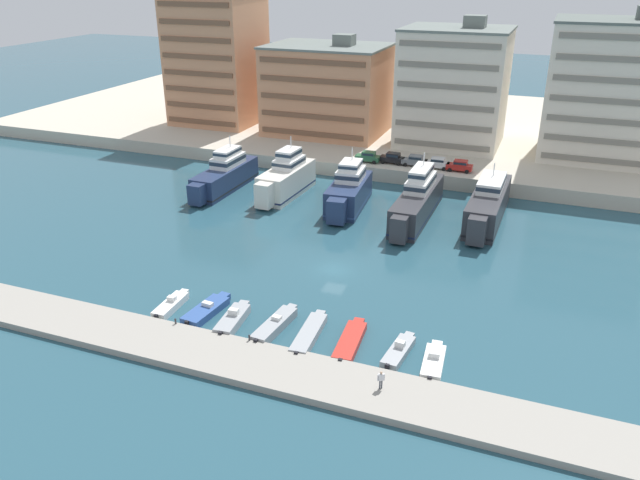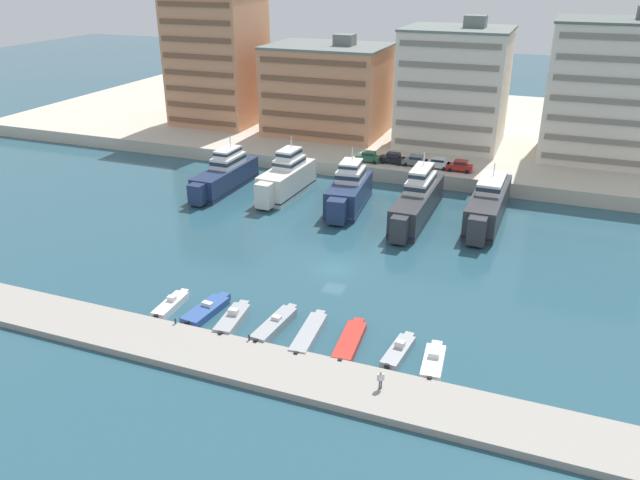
# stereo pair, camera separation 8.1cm
# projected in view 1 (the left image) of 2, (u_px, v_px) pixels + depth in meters

# --- Properties ---
(ground_plane) EXTENTS (400.00, 400.00, 0.00)m
(ground_plane) POSITION_uv_depth(u_px,v_px,m) (334.00, 270.00, 72.87)
(ground_plane) COLOR #285160
(quay_promenade) EXTENTS (180.00, 70.00, 2.26)m
(quay_promenade) POSITION_uv_depth(u_px,v_px,m) (445.00, 128.00, 129.84)
(quay_promenade) COLOR beige
(quay_promenade) RESTS_ON ground
(pier_dock) EXTENTS (120.00, 6.09, 0.68)m
(pier_dock) POSITION_uv_depth(u_px,v_px,m) (255.00, 364.00, 55.22)
(pier_dock) COLOR #9E998E
(pier_dock) RESTS_ON ground
(yacht_navy_far_left) EXTENTS (4.25, 17.52, 8.08)m
(yacht_navy_far_left) POSITION_uv_depth(u_px,v_px,m) (225.00, 175.00, 97.69)
(yacht_navy_far_left) COLOR navy
(yacht_navy_far_left) RESTS_ON ground
(yacht_ivory_left) EXTENTS (4.79, 15.37, 8.78)m
(yacht_ivory_left) POSITION_uv_depth(u_px,v_px,m) (286.00, 179.00, 95.06)
(yacht_ivory_left) COLOR silver
(yacht_ivory_left) RESTS_ON ground
(yacht_navy_mid_left) EXTENTS (5.65, 15.36, 8.49)m
(yacht_navy_mid_left) POSITION_uv_depth(u_px,v_px,m) (348.00, 191.00, 90.21)
(yacht_navy_mid_left) COLOR navy
(yacht_navy_mid_left) RESTS_ON ground
(yacht_charcoal_center_left) EXTENTS (3.93, 20.47, 8.77)m
(yacht_charcoal_center_left) POSITION_uv_depth(u_px,v_px,m) (417.00, 200.00, 86.57)
(yacht_charcoal_center_left) COLOR #333338
(yacht_charcoal_center_left) RESTS_ON ground
(yacht_charcoal_center) EXTENTS (4.39, 20.30, 7.50)m
(yacht_charcoal_center) POSITION_uv_depth(u_px,v_px,m) (488.00, 204.00, 85.86)
(yacht_charcoal_center) COLOR #333338
(yacht_charcoal_center) RESTS_ON ground
(motorboat_white_far_left) EXTENTS (1.74, 6.00, 1.29)m
(motorboat_white_far_left) POSITION_uv_depth(u_px,v_px,m) (171.00, 305.00, 64.60)
(motorboat_white_far_left) COLOR white
(motorboat_white_far_left) RESTS_ON ground
(motorboat_blue_left) EXTENTS (2.62, 6.92, 1.17)m
(motorboat_blue_left) POSITION_uv_depth(u_px,v_px,m) (207.00, 310.00, 63.71)
(motorboat_blue_left) COLOR #33569E
(motorboat_blue_left) RESTS_ON ground
(motorboat_grey_mid_left) EXTENTS (2.33, 6.55, 1.53)m
(motorboat_grey_mid_left) POSITION_uv_depth(u_px,v_px,m) (233.00, 319.00, 61.85)
(motorboat_grey_mid_left) COLOR #9EA3A8
(motorboat_grey_mid_left) RESTS_ON ground
(motorboat_grey_center_left) EXTENTS (2.21, 7.56, 1.29)m
(motorboat_grey_center_left) POSITION_uv_depth(u_px,v_px,m) (275.00, 325.00, 60.94)
(motorboat_grey_center_left) COLOR #9EA3A8
(motorboat_grey_center_left) RESTS_ON ground
(motorboat_grey_center) EXTENTS (2.19, 8.05, 0.86)m
(motorboat_grey_center) POSITION_uv_depth(u_px,v_px,m) (309.00, 334.00, 59.60)
(motorboat_grey_center) COLOR #9EA3A8
(motorboat_grey_center) RESTS_ON ground
(motorboat_red_center_right) EXTENTS (2.37, 7.71, 0.81)m
(motorboat_red_center_right) POSITION_uv_depth(u_px,v_px,m) (350.00, 341.00, 58.52)
(motorboat_red_center_right) COLOR red
(motorboat_red_center_right) RESTS_ON ground
(motorboat_grey_mid_right) EXTENTS (2.10, 6.27, 1.31)m
(motorboat_grey_mid_right) POSITION_uv_depth(u_px,v_px,m) (399.00, 351.00, 57.02)
(motorboat_grey_mid_right) COLOR #9EA3A8
(motorboat_grey_mid_right) RESTS_ON ground
(motorboat_white_right) EXTENTS (2.19, 6.10, 1.32)m
(motorboat_white_right) POSITION_uv_depth(u_px,v_px,m) (433.00, 362.00, 55.38)
(motorboat_white_right) COLOR white
(motorboat_white_right) RESTS_ON ground
(car_green_far_left) EXTENTS (4.11, 1.94, 1.80)m
(car_green_far_left) POSITION_uv_depth(u_px,v_px,m) (368.00, 156.00, 103.81)
(car_green_far_left) COLOR #2D6642
(car_green_far_left) RESTS_ON quay_promenade
(car_black_left) EXTENTS (4.19, 2.10, 1.80)m
(car_black_left) POSITION_uv_depth(u_px,v_px,m) (393.00, 158.00, 103.10)
(car_black_left) COLOR black
(car_black_left) RESTS_ON quay_promenade
(car_grey_mid_left) EXTENTS (4.13, 1.99, 1.80)m
(car_grey_mid_left) POSITION_uv_depth(u_px,v_px,m) (415.00, 160.00, 101.79)
(car_grey_mid_left) COLOR slate
(car_grey_mid_left) RESTS_ON quay_promenade
(car_white_center_left) EXTENTS (4.12, 1.96, 1.80)m
(car_white_center_left) POSITION_uv_depth(u_px,v_px,m) (437.00, 163.00, 100.56)
(car_white_center_left) COLOR white
(car_white_center_left) RESTS_ON quay_promenade
(car_red_center) EXTENTS (4.11, 1.94, 1.80)m
(car_red_center) POSITION_uv_depth(u_px,v_px,m) (460.00, 165.00, 99.24)
(car_red_center) COLOR red
(car_red_center) RESTS_ON quay_promenade
(apartment_block_far_left) EXTENTS (16.74, 15.54, 27.39)m
(apartment_block_far_left) POSITION_uv_depth(u_px,v_px,m) (217.00, 59.00, 125.49)
(apartment_block_far_left) COLOR tan
(apartment_block_far_left) RESTS_ON quay_promenade
(apartment_block_left) EXTENTS (22.21, 16.76, 18.50)m
(apartment_block_left) POSITION_uv_depth(u_px,v_px,m) (327.00, 89.00, 119.17)
(apartment_block_left) COLOR tan
(apartment_block_left) RESTS_ON quay_promenade
(apartment_block_mid_left) EXTENTS (18.27, 15.87, 22.39)m
(apartment_block_mid_left) POSITION_uv_depth(u_px,v_px,m) (453.00, 87.00, 110.72)
(apartment_block_mid_left) COLOR silver
(apartment_block_mid_left) RESTS_ON quay_promenade
(apartment_block_center_left) EXTENTS (21.07, 16.59, 24.41)m
(apartment_block_center_left) POSITION_uv_depth(u_px,v_px,m) (613.00, 91.00, 102.43)
(apartment_block_center_left) COLOR silver
(apartment_block_center_left) RESTS_ON quay_promenade
(pedestrian_near_edge) EXTENTS (0.56, 0.42, 1.65)m
(pedestrian_near_edge) POSITION_uv_depth(u_px,v_px,m) (381.00, 378.00, 51.20)
(pedestrian_near_edge) COLOR #4C515B
(pedestrian_near_edge) RESTS_ON pier_dock
(bollard_west) EXTENTS (0.20, 0.20, 0.61)m
(bollard_west) POSITION_uv_depth(u_px,v_px,m) (175.00, 321.00, 60.61)
(bollard_west) COLOR #2D2D33
(bollard_west) RESTS_ON pier_dock
(bollard_west_mid) EXTENTS (0.20, 0.20, 0.61)m
(bollard_west_mid) POSITION_uv_depth(u_px,v_px,m) (249.00, 337.00, 57.97)
(bollard_west_mid) COLOR #2D2D33
(bollard_west_mid) RESTS_ON pier_dock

